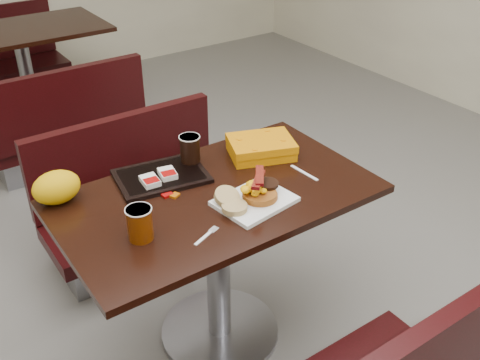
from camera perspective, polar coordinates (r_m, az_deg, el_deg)
floor at (r=2.62m, az=-2.04°, el=-15.28°), size 6.00×7.00×0.01m
table_near at (r=2.36m, az=-2.21°, el=-9.01°), size 1.20×0.70×0.75m
bench_near_n at (r=2.87m, az=-9.82°, el=-1.65°), size 1.00×0.46×0.72m
table_far at (r=4.50m, az=-20.74°, el=9.51°), size 1.20×0.70×0.75m
bench_far_s at (r=3.88m, az=-17.73°, el=6.39°), size 1.00×0.46×0.72m
bench_far_n at (r=5.15m, az=-22.97°, el=11.54°), size 1.00×0.46×0.72m
platter at (r=2.07m, az=1.49°, el=-2.16°), size 0.30×0.25×0.02m
pancake_stack at (r=2.07m, az=2.04°, el=-1.48°), size 0.16×0.16×0.03m
sausage_patty at (r=2.10m, az=2.81°, el=-0.38°), size 0.08×0.08×0.01m
scrambled_eggs at (r=2.04m, az=1.31°, el=-0.74°), size 0.10×0.09×0.05m
bacon_strips at (r=2.03m, az=1.90°, el=0.12°), size 0.17×0.17×0.01m
muffin_bottom at (r=2.01m, az=-0.56°, el=-2.78°), size 0.11×0.11×0.02m
muffin_top at (r=2.04m, az=-1.34°, el=-1.69°), size 0.11×0.11×0.05m
coffee_cup_near at (r=1.90m, az=-10.13°, el=-4.40°), size 0.11×0.11×0.12m
fork at (r=1.90m, az=-3.76°, el=-5.92°), size 0.12×0.07×0.00m
knife at (r=2.27m, az=6.54°, el=0.73°), size 0.02×0.15×0.00m
condiment_syrup at (r=2.13m, az=-6.63°, el=-1.56°), size 0.04×0.04×0.01m
condiment_ketchup at (r=2.13m, az=-7.41°, el=-1.49°), size 0.04×0.03×0.01m
tray at (r=2.24m, az=-7.99°, el=0.38°), size 0.39×0.30×0.02m
hashbrown_sleeve_left at (r=2.18m, az=-9.13°, el=-0.08°), size 0.07×0.09×0.02m
hashbrown_sleeve_right at (r=2.22m, az=-7.37°, el=0.66°), size 0.08×0.09×0.02m
coffee_cup_far at (r=2.30m, az=-5.10°, el=3.17°), size 0.09×0.09×0.11m
clamshell at (r=2.38m, az=2.15°, el=3.34°), size 0.32×0.28×0.07m
paper_bag at (r=2.16m, az=-18.14°, el=-0.71°), size 0.19×0.15×0.12m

